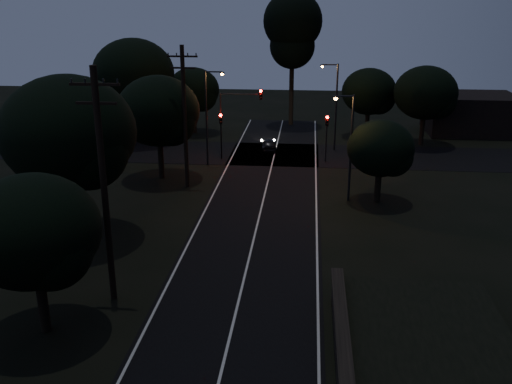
{
  "coord_description": "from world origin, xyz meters",
  "views": [
    {
      "loc": [
        3.08,
        -8.46,
        13.72
      ],
      "look_at": [
        0.0,
        24.0,
        2.5
      ],
      "focal_mm": 40.0,
      "sensor_mm": 36.0,
      "label": 1
    }
  ],
  "objects_px": {
    "signal_right": "(327,130)",
    "streetlight_a": "(209,111)",
    "streetlight_b": "(334,101)",
    "streetlight_c": "(349,141)",
    "utility_pole_mid": "(104,185)",
    "tall_pine": "(293,29)",
    "car": "(269,144)",
    "signal_left": "(221,128)",
    "utility_pole_far": "(185,115)",
    "signal_mast": "(240,111)"
  },
  "relations": [
    {
      "from": "tall_pine",
      "to": "signal_right",
      "type": "xyz_separation_m",
      "value": [
        3.6,
        -15.01,
        -7.52
      ]
    },
    {
      "from": "utility_pole_mid",
      "to": "streetlight_a",
      "type": "relative_size",
      "value": 1.38
    },
    {
      "from": "signal_mast",
      "to": "tall_pine",
      "type": "bearing_deg",
      "value": 75.38
    },
    {
      "from": "signal_right",
      "to": "car",
      "type": "height_order",
      "value": "signal_right"
    },
    {
      "from": "signal_mast",
      "to": "utility_pole_mid",
      "type": "bearing_deg",
      "value": -97.04
    },
    {
      "from": "signal_right",
      "to": "streetlight_c",
      "type": "relative_size",
      "value": 0.55
    },
    {
      "from": "utility_pole_far",
      "to": "streetlight_c",
      "type": "xyz_separation_m",
      "value": [
        11.83,
        -2.0,
        -1.13
      ]
    },
    {
      "from": "tall_pine",
      "to": "streetlight_a",
      "type": "distance_m",
      "value": 19.01
    },
    {
      "from": "signal_right",
      "to": "tall_pine",
      "type": "bearing_deg",
      "value": 103.49
    },
    {
      "from": "utility_pole_mid",
      "to": "streetlight_b",
      "type": "xyz_separation_m",
      "value": [
        11.31,
        29.0,
        -1.1
      ]
    },
    {
      "from": "streetlight_c",
      "to": "signal_mast",
      "type": "bearing_deg",
      "value": 131.19
    },
    {
      "from": "utility_pole_far",
      "to": "signal_mast",
      "type": "bearing_deg",
      "value": 68.89
    },
    {
      "from": "tall_pine",
      "to": "signal_mast",
      "type": "height_order",
      "value": "tall_pine"
    },
    {
      "from": "signal_left",
      "to": "signal_right",
      "type": "xyz_separation_m",
      "value": [
        9.2,
        0.0,
        0.0
      ]
    },
    {
      "from": "signal_right",
      "to": "streetlight_b",
      "type": "relative_size",
      "value": 0.51
    },
    {
      "from": "tall_pine",
      "to": "streetlight_c",
      "type": "bearing_deg",
      "value": -79.07
    },
    {
      "from": "signal_left",
      "to": "car",
      "type": "bearing_deg",
      "value": 40.55
    },
    {
      "from": "utility_pole_mid",
      "to": "signal_right",
      "type": "height_order",
      "value": "utility_pole_mid"
    },
    {
      "from": "signal_left",
      "to": "signal_mast",
      "type": "relative_size",
      "value": 0.66
    },
    {
      "from": "tall_pine",
      "to": "signal_left",
      "type": "relative_size",
      "value": 3.5
    },
    {
      "from": "utility_pole_mid",
      "to": "streetlight_b",
      "type": "distance_m",
      "value": 31.15
    },
    {
      "from": "utility_pole_mid",
      "to": "signal_right",
      "type": "distance_m",
      "value": 27.3
    },
    {
      "from": "signal_left",
      "to": "streetlight_b",
      "type": "distance_m",
      "value": 10.84
    },
    {
      "from": "signal_right",
      "to": "streetlight_a",
      "type": "xyz_separation_m",
      "value": [
        -9.91,
        -1.99,
        1.8
      ]
    },
    {
      "from": "streetlight_b",
      "to": "car",
      "type": "distance_m",
      "value": 7.23
    },
    {
      "from": "utility_pole_mid",
      "to": "streetlight_a",
      "type": "height_order",
      "value": "utility_pole_mid"
    },
    {
      "from": "streetlight_a",
      "to": "car",
      "type": "relative_size",
      "value": 2.42
    },
    {
      "from": "signal_left",
      "to": "signal_mast",
      "type": "xyz_separation_m",
      "value": [
        1.69,
        0.0,
        1.5
      ]
    },
    {
      "from": "signal_right",
      "to": "streetlight_c",
      "type": "height_order",
      "value": "streetlight_c"
    },
    {
      "from": "streetlight_b",
      "to": "streetlight_c",
      "type": "xyz_separation_m",
      "value": [
        0.52,
        -14.0,
        -0.29
      ]
    },
    {
      "from": "signal_right",
      "to": "car",
      "type": "relative_size",
      "value": 1.24
    },
    {
      "from": "utility_pole_far",
      "to": "signal_mast",
      "type": "distance_m",
      "value": 8.64
    },
    {
      "from": "utility_pole_mid",
      "to": "tall_pine",
      "type": "relative_size",
      "value": 0.77
    },
    {
      "from": "streetlight_b",
      "to": "car",
      "type": "bearing_deg",
      "value": -174.09
    },
    {
      "from": "signal_mast",
      "to": "streetlight_c",
      "type": "bearing_deg",
      "value": -48.81
    },
    {
      "from": "streetlight_b",
      "to": "streetlight_a",
      "type": "bearing_deg",
      "value": -150.52
    },
    {
      "from": "utility_pole_mid",
      "to": "tall_pine",
      "type": "xyz_separation_m",
      "value": [
        7.0,
        40.0,
        4.61
      ]
    },
    {
      "from": "signal_mast",
      "to": "streetlight_b",
      "type": "xyz_separation_m",
      "value": [
        8.22,
        4.01,
        0.3
      ]
    },
    {
      "from": "utility_pole_mid",
      "to": "car",
      "type": "height_order",
      "value": "utility_pole_mid"
    },
    {
      "from": "signal_mast",
      "to": "streetlight_b",
      "type": "relative_size",
      "value": 0.78
    },
    {
      "from": "utility_pole_mid",
      "to": "streetlight_c",
      "type": "distance_m",
      "value": 19.15
    },
    {
      "from": "signal_mast",
      "to": "streetlight_a",
      "type": "relative_size",
      "value": 0.78
    },
    {
      "from": "utility_pole_far",
      "to": "streetlight_c",
      "type": "distance_m",
      "value": 12.05
    },
    {
      "from": "streetlight_c",
      "to": "streetlight_b",
      "type": "bearing_deg",
      "value": 92.14
    },
    {
      "from": "streetlight_a",
      "to": "utility_pole_mid",
      "type": "bearing_deg",
      "value": -91.73
    },
    {
      "from": "streetlight_c",
      "to": "signal_right",
      "type": "bearing_deg",
      "value": 97.02
    },
    {
      "from": "utility_pole_mid",
      "to": "signal_right",
      "type": "bearing_deg",
      "value": 67.01
    },
    {
      "from": "signal_right",
      "to": "utility_pole_far",
      "type": "bearing_deg",
      "value": -143.0
    },
    {
      "from": "utility_pole_mid",
      "to": "streetlight_b",
      "type": "bearing_deg",
      "value": 68.7
    },
    {
      "from": "streetlight_b",
      "to": "signal_left",
      "type": "bearing_deg",
      "value": -157.95
    }
  ]
}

